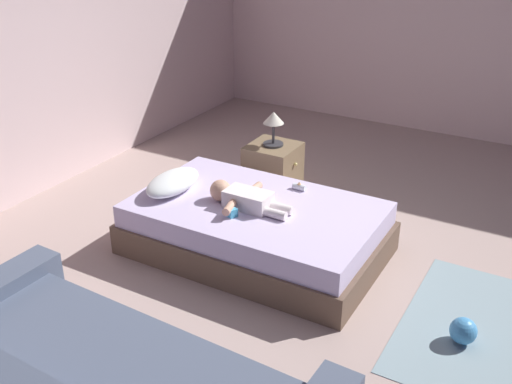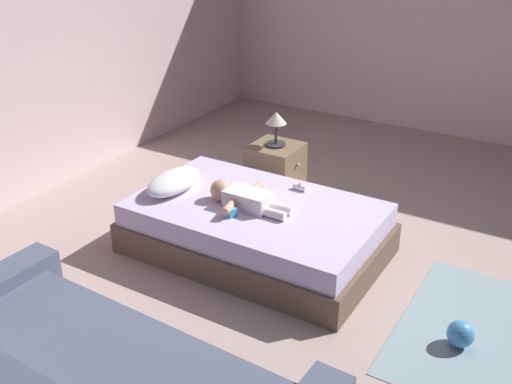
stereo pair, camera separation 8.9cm
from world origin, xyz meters
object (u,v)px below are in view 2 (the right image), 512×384
(pillow, at_px, (174,181))
(toothbrush, at_px, (252,194))
(bed, at_px, (256,229))
(nightstand, at_px, (275,170))
(toy_block, at_px, (231,212))
(lamp, at_px, (276,122))
(baby, at_px, (243,198))
(baby_bottle, at_px, (300,187))
(toy_ball, at_px, (461,334))

(pillow, xyz_separation_m, toothbrush, (0.23, -0.55, -0.06))
(bed, relative_size, nightstand, 3.88)
(bed, xyz_separation_m, toothbrush, (0.12, 0.11, 0.21))
(toy_block, bearing_deg, bed, -12.66)
(pillow, bearing_deg, lamp, -16.57)
(baby, distance_m, toothbrush, 0.20)
(bed, relative_size, baby_bottle, 17.06)
(baby, relative_size, nightstand, 1.35)
(nightstand, distance_m, lamp, 0.45)
(pillow, height_order, toy_block, pillow)
(toy_ball, xyz_separation_m, toy_block, (0.06, 1.64, 0.34))
(pillow, relative_size, baby, 0.83)
(baby, xyz_separation_m, baby_bottle, (0.44, -0.23, -0.04))
(bed, height_order, pillow, pillow)
(nightstand, xyz_separation_m, toy_block, (-1.16, -0.30, 0.19))
(nightstand, relative_size, toy_ball, 2.92)
(lamp, relative_size, toy_ball, 1.87)
(toothbrush, relative_size, nightstand, 0.25)
(toy_ball, bearing_deg, toothbrush, 76.11)
(pillow, distance_m, toothbrush, 0.60)
(nightstand, distance_m, toy_block, 1.21)
(baby, bearing_deg, pillow, 94.63)
(baby, height_order, nightstand, baby)
(toy_block, bearing_deg, toothbrush, 8.29)
(baby, xyz_separation_m, nightstand, (0.98, 0.28, -0.22))
(bed, xyz_separation_m, baby, (-0.07, 0.07, 0.26))
(bed, distance_m, toy_block, 0.34)
(pillow, height_order, baby, baby)
(baby, distance_m, toy_block, 0.18)
(pillow, relative_size, toy_ball, 3.30)
(baby, bearing_deg, baby_bottle, -27.92)
(nightstand, bearing_deg, toy_block, -165.62)
(toothbrush, height_order, lamp, lamp)
(bed, distance_m, toy_ball, 1.62)
(pillow, bearing_deg, bed, -80.18)
(bed, xyz_separation_m, lamp, (0.91, 0.35, 0.49))
(bed, relative_size, toothbrush, 15.77)
(bed, bearing_deg, toothbrush, 42.01)
(pillow, bearing_deg, baby_bottle, -59.18)
(lamp, bearing_deg, toothbrush, -162.94)
(baby, relative_size, toy_block, 7.91)
(toothbrush, distance_m, nightstand, 0.85)
(toy_block, bearing_deg, baby_bottle, -19.43)
(toy_ball, bearing_deg, lamp, 57.92)
(toothbrush, relative_size, toy_ball, 0.72)
(bed, xyz_separation_m, toy_block, (-0.24, 0.05, 0.23))
(toy_ball, bearing_deg, bed, 79.30)
(toy_block, bearing_deg, nightstand, 14.38)
(nightstand, height_order, lamp, lamp)
(lamp, bearing_deg, bed, -158.99)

